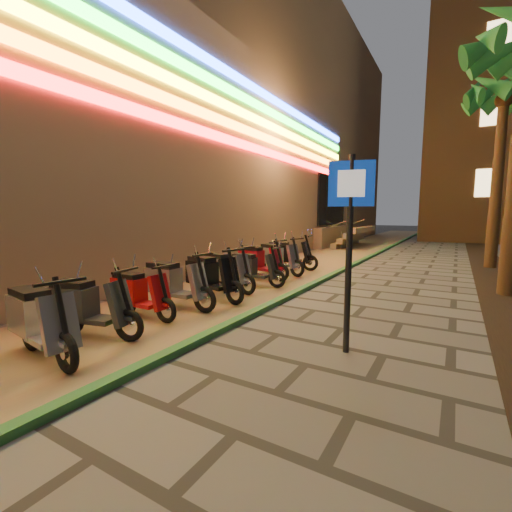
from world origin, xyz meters
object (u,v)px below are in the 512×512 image
Objects in this scene: pedestrian_sign at (350,227)px; scooter_8 at (209,276)px; scooter_5 at (86,306)px; scooter_12 at (277,257)px; scooter_13 at (286,254)px; scooter_7 at (173,283)px; scooter_9 at (224,270)px; scooter_11 at (258,261)px; scooter_6 at (137,293)px; scooter_4 at (39,320)px; scooter_10 at (252,268)px.

scooter_8 is (-3.67, 1.51, -1.26)m from pedestrian_sign.
scooter_5 is at bearing -173.14° from pedestrian_sign.
scooter_12 is at bearing 76.46° from scooter_5.
scooter_7 is at bearing -101.15° from scooter_13.
pedestrian_sign is 1.59× the size of scooter_9.
scooter_7 is 3.80m from scooter_11.
scooter_7 is at bearing -75.10° from scooter_12.
scooter_4 is at bearing -80.99° from scooter_6.
scooter_13 is at bearing 89.67° from scooter_6.
scooter_4 is 1.99m from scooter_6.
scooter_6 is 0.87× the size of scooter_12.
scooter_9 reaches higher than scooter_10.
scooter_10 is (0.05, 5.61, -0.04)m from scooter_4.
scooter_11 reaches higher than scooter_5.
pedestrian_sign is at bearing -20.43° from scooter_9.
scooter_7 is 0.97× the size of scooter_13.
scooter_11 is 0.99× the size of scooter_13.
scooter_6 is (-3.95, -0.36, -1.33)m from pedestrian_sign.
scooter_8 is (0.14, 3.01, 0.04)m from scooter_5.
scooter_11 is at bearing -81.94° from scooter_12.
scooter_9 is 0.98× the size of scooter_12.
scooter_7 is (0.10, 0.85, 0.06)m from scooter_6.
scooter_4 is 0.99× the size of scooter_9.
scooter_13 is (-3.92, 6.23, -1.25)m from pedestrian_sign.
scooter_6 is 0.89× the size of scooter_9.
scooter_12 is at bearing 99.93° from scooter_9.
scooter_5 is (-0.18, 0.82, -0.02)m from scooter_4.
scooter_9 is at bearing 77.55° from scooter_5.
scooter_11 reaches higher than scooter_4.
scooter_9 is 2.92m from scooter_12.
scooter_12 is (0.12, 5.69, 0.07)m from scooter_6.
scooter_9 reaches higher than scooter_4.
scooter_7 is 2.81m from scooter_10.
scooter_7 is at bearing 77.32° from scooter_5.
scooter_4 is 0.97× the size of scooter_12.
scooter_6 is 0.86× the size of scooter_11.
pedestrian_sign is at bearing 7.90° from scooter_5.
scooter_13 reaches higher than scooter_11.
scooter_8 is at bearing 73.64° from scooter_5.
scooter_8 is at bearing -64.71° from scooter_9.
pedestrian_sign reaches higher than scooter_9.
scooter_13 is at bearing 99.37° from scooter_4.
scooter_10 reaches higher than scooter_6.
scooter_5 is at bearing -83.25° from scooter_6.
scooter_7 is 1.00× the size of scooter_9.
scooter_4 is at bearing -87.18° from scooter_7.
scooter_8 reaches higher than scooter_7.
scooter_13 reaches higher than scooter_12.
scooter_5 is 0.96× the size of scooter_7.
scooter_8 reaches higher than scooter_11.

